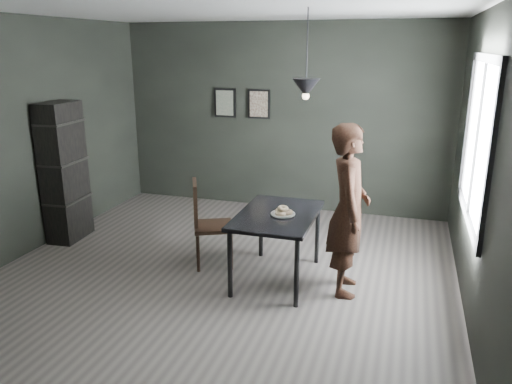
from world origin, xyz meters
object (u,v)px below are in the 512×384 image
(white_plate, at_px, (283,214))
(pendant_lamp, at_px, (306,88))
(woman, at_px, (348,210))
(shelf_unit, at_px, (64,172))
(wood_chair, at_px, (205,218))
(cafe_table, at_px, (277,220))

(white_plate, height_order, pendant_lamp, pendant_lamp)
(woman, xyz_separation_m, shelf_unit, (-3.67, 0.41, 0.02))
(pendant_lamp, bearing_deg, woman, -16.41)
(woman, xyz_separation_m, wood_chair, (-1.62, 0.16, -0.31))
(cafe_table, xyz_separation_m, white_plate, (0.07, -0.03, 0.08))
(woman, height_order, shelf_unit, shelf_unit)
(white_plate, bearing_deg, shelf_unit, 172.39)
(cafe_table, height_order, white_plate, white_plate)
(cafe_table, height_order, wood_chair, wood_chair)
(cafe_table, distance_m, white_plate, 0.11)
(wood_chair, relative_size, pendant_lamp, 1.15)
(white_plate, distance_m, pendant_lamp, 1.31)
(cafe_table, distance_m, woman, 0.77)
(wood_chair, bearing_deg, cafe_table, -32.50)
(white_plate, height_order, shelf_unit, shelf_unit)
(wood_chair, height_order, pendant_lamp, pendant_lamp)
(woman, bearing_deg, shelf_unit, 75.28)
(cafe_table, distance_m, wood_chair, 0.89)
(wood_chair, bearing_deg, shelf_unit, 148.20)
(white_plate, distance_m, wood_chair, 0.97)
(pendant_lamp, bearing_deg, white_plate, -143.70)
(white_plate, height_order, woman, woman)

